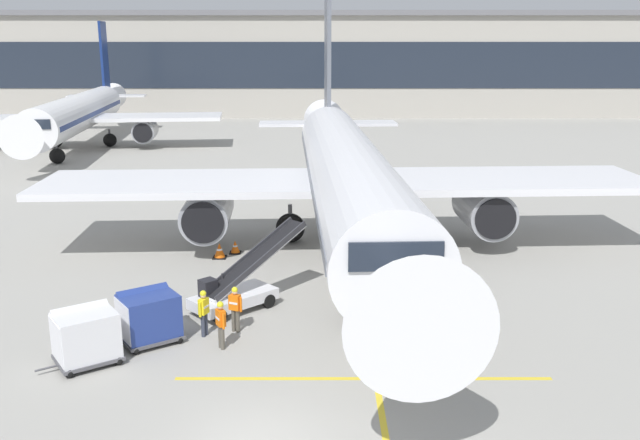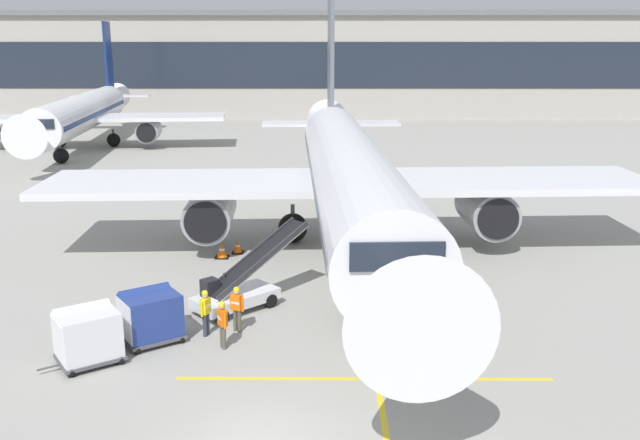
{
  "view_description": "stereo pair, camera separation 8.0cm",
  "coord_description": "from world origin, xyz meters",
  "px_view_note": "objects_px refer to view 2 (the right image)",
  "views": [
    {
      "loc": [
        1.75,
        -16.27,
        10.4
      ],
      "look_at": [
        1.67,
        11.36,
        3.21
      ],
      "focal_mm": 38.61,
      "sensor_mm": 36.0,
      "label": 1
    },
    {
      "loc": [
        1.83,
        -16.27,
        10.4
      ],
      "look_at": [
        1.67,
        11.36,
        3.21
      ],
      "focal_mm": 38.61,
      "sensor_mm": 36.0,
      "label": 2
    }
  ],
  "objects_px": {
    "ground_crew_marshaller": "(222,321)",
    "safety_cone_engine_keepout": "(222,250)",
    "ground_crew_by_carts": "(206,310)",
    "baggage_cart_second": "(87,335)",
    "belt_loader": "(240,287)",
    "ground_crew_by_loader": "(237,306)",
    "baggage_cart_lead": "(150,315)",
    "distant_airplane": "(83,113)",
    "safety_cone_wingtip": "(238,247)",
    "parked_airplane": "(349,173)"
  },
  "relations": [
    {
      "from": "ground_crew_by_carts",
      "to": "distant_airplane",
      "type": "distance_m",
      "value": 49.59
    },
    {
      "from": "baggage_cart_lead",
      "to": "ground_crew_by_loader",
      "type": "bearing_deg",
      "value": 16.75
    },
    {
      "from": "parked_airplane",
      "to": "belt_loader",
      "type": "bearing_deg",
      "value": -117.8
    },
    {
      "from": "belt_loader",
      "to": "ground_crew_marshaller",
      "type": "height_order",
      "value": "belt_loader"
    },
    {
      "from": "baggage_cart_second",
      "to": "safety_cone_wingtip",
      "type": "distance_m",
      "value": 12.79
    },
    {
      "from": "belt_loader",
      "to": "baggage_cart_second",
      "type": "bearing_deg",
      "value": -132.72
    },
    {
      "from": "baggage_cart_lead",
      "to": "ground_crew_by_loader",
      "type": "xyz_separation_m",
      "value": [
        2.97,
        0.89,
        -0.0
      ]
    },
    {
      "from": "baggage_cart_second",
      "to": "ground_crew_by_loader",
      "type": "height_order",
      "value": "baggage_cart_second"
    },
    {
      "from": "ground_crew_marshaller",
      "to": "safety_cone_engine_keepout",
      "type": "bearing_deg",
      "value": 98.44
    },
    {
      "from": "ground_crew_marshaller",
      "to": "safety_cone_engine_keepout",
      "type": "relative_size",
      "value": 2.31
    },
    {
      "from": "baggage_cart_lead",
      "to": "ground_crew_by_carts",
      "type": "bearing_deg",
      "value": 15.43
    },
    {
      "from": "baggage_cart_lead",
      "to": "baggage_cart_second",
      "type": "bearing_deg",
      "value": -134.93
    },
    {
      "from": "parked_airplane",
      "to": "belt_loader",
      "type": "relative_size",
      "value": 8.8
    },
    {
      "from": "belt_loader",
      "to": "baggage_cart_lead",
      "type": "height_order",
      "value": "belt_loader"
    },
    {
      "from": "baggage_cart_second",
      "to": "ground_crew_by_carts",
      "type": "distance_m",
      "value": 4.17
    },
    {
      "from": "parked_airplane",
      "to": "ground_crew_by_carts",
      "type": "relative_size",
      "value": 23.57
    },
    {
      "from": "ground_crew_by_loader",
      "to": "ground_crew_by_carts",
      "type": "distance_m",
      "value": 1.15
    },
    {
      "from": "ground_crew_by_loader",
      "to": "ground_crew_by_carts",
      "type": "height_order",
      "value": "same"
    },
    {
      "from": "distant_airplane",
      "to": "safety_cone_engine_keepout",
      "type": "bearing_deg",
      "value": -62.28
    },
    {
      "from": "ground_crew_by_carts",
      "to": "ground_crew_marshaller",
      "type": "bearing_deg",
      "value": -54.45
    },
    {
      "from": "ground_crew_by_loader",
      "to": "safety_cone_engine_keepout",
      "type": "relative_size",
      "value": 2.31
    },
    {
      "from": "belt_loader",
      "to": "ground_crew_by_carts",
      "type": "bearing_deg",
      "value": -109.25
    },
    {
      "from": "baggage_cart_second",
      "to": "ground_crew_by_loader",
      "type": "relative_size",
      "value": 1.55
    },
    {
      "from": "baggage_cart_second",
      "to": "ground_crew_marshaller",
      "type": "distance_m",
      "value": 4.46
    },
    {
      "from": "safety_cone_wingtip",
      "to": "distant_airplane",
      "type": "relative_size",
      "value": 0.02
    },
    {
      "from": "baggage_cart_lead",
      "to": "ground_crew_marshaller",
      "type": "xyz_separation_m",
      "value": [
        2.64,
        -0.55,
        -0.0
      ]
    },
    {
      "from": "safety_cone_engine_keepout",
      "to": "safety_cone_wingtip",
      "type": "xyz_separation_m",
      "value": [
        0.68,
        0.78,
        -0.05
      ]
    },
    {
      "from": "belt_loader",
      "to": "safety_cone_wingtip",
      "type": "distance_m",
      "value": 7.53
    },
    {
      "from": "safety_cone_wingtip",
      "to": "distant_airplane",
      "type": "xyz_separation_m",
      "value": [
        -19.65,
        35.33,
        3.14
      ]
    },
    {
      "from": "parked_airplane",
      "to": "ground_crew_by_loader",
      "type": "distance_m",
      "value": 12.25
    },
    {
      "from": "safety_cone_engine_keepout",
      "to": "baggage_cart_second",
      "type": "bearing_deg",
      "value": -103.54
    },
    {
      "from": "safety_cone_wingtip",
      "to": "distant_airplane",
      "type": "height_order",
      "value": "distant_airplane"
    },
    {
      "from": "ground_crew_by_carts",
      "to": "baggage_cart_lead",
      "type": "bearing_deg",
      "value": -164.57
    },
    {
      "from": "ground_crew_by_loader",
      "to": "safety_cone_wingtip",
      "type": "distance_m",
      "value": 9.82
    },
    {
      "from": "distant_airplane",
      "to": "belt_loader",
      "type": "bearing_deg",
      "value": -64.2
    },
    {
      "from": "baggage_cart_lead",
      "to": "safety_cone_engine_keepout",
      "type": "distance_m",
      "value": 9.92
    },
    {
      "from": "baggage_cart_lead",
      "to": "baggage_cart_second",
      "type": "distance_m",
      "value": 2.37
    },
    {
      "from": "baggage_cart_second",
      "to": "ground_crew_by_loader",
      "type": "distance_m",
      "value": 5.3
    },
    {
      "from": "baggage_cart_lead",
      "to": "ground_crew_by_loader",
      "type": "relative_size",
      "value": 1.55
    },
    {
      "from": "baggage_cart_lead",
      "to": "safety_cone_wingtip",
      "type": "relative_size",
      "value": 4.11
    },
    {
      "from": "parked_airplane",
      "to": "baggage_cart_second",
      "type": "xyz_separation_m",
      "value": [
        -9.1,
        -13.61,
        -2.86
      ]
    },
    {
      "from": "ground_crew_by_loader",
      "to": "distant_airplane",
      "type": "distance_m",
      "value": 49.7
    },
    {
      "from": "baggage_cart_lead",
      "to": "baggage_cart_second",
      "type": "xyz_separation_m",
      "value": [
        -1.67,
        -1.68,
        0.0
      ]
    },
    {
      "from": "belt_loader",
      "to": "ground_crew_by_carts",
      "type": "distance_m",
      "value": 2.81
    },
    {
      "from": "baggage_cart_second",
      "to": "safety_cone_wingtip",
      "type": "bearing_deg",
      "value": 74.3
    },
    {
      "from": "baggage_cart_second",
      "to": "safety_cone_engine_keepout",
      "type": "bearing_deg",
      "value": 76.46
    },
    {
      "from": "ground_crew_by_loader",
      "to": "ground_crew_by_carts",
      "type": "bearing_deg",
      "value": -161.02
    },
    {
      "from": "parked_airplane",
      "to": "ground_crew_by_carts",
      "type": "height_order",
      "value": "parked_airplane"
    },
    {
      "from": "baggage_cart_second",
      "to": "ground_crew_marshaller",
      "type": "relative_size",
      "value": 1.55
    },
    {
      "from": "ground_crew_by_carts",
      "to": "baggage_cart_second",
      "type": "bearing_deg",
      "value": -148.28
    }
  ]
}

